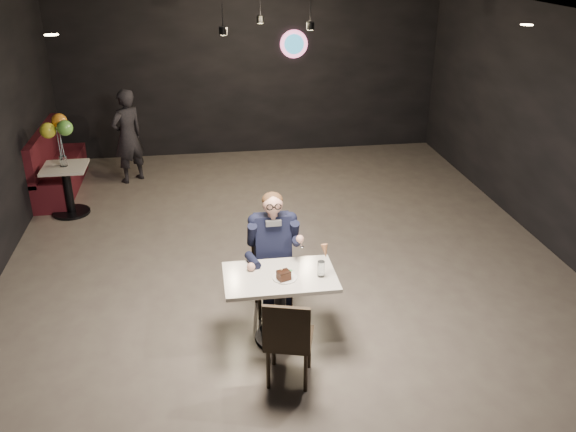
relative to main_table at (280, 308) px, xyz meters
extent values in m
plane|color=#6F675D|center=(0.29, 1.56, -0.38)|extent=(9.00, 9.00, 0.00)
cube|color=black|center=(0.29, 3.56, 2.51)|extent=(1.40, 1.20, 0.36)
cube|color=silver|center=(0.00, 0.00, 0.00)|extent=(1.10, 0.70, 0.75)
cube|color=black|center=(0.00, 0.55, 0.09)|extent=(0.42, 0.46, 0.92)
cube|color=black|center=(0.00, -0.61, 0.09)|extent=(0.53, 0.56, 0.92)
cube|color=black|center=(0.00, 0.55, 0.34)|extent=(0.60, 0.80, 1.44)
cylinder|color=white|center=(0.04, -0.07, 0.38)|extent=(0.24, 0.24, 0.01)
cube|color=black|center=(0.02, -0.10, 0.43)|extent=(0.14, 0.13, 0.08)
ellipsoid|color=#2B843B|center=(0.08, -0.08, 0.47)|extent=(0.06, 0.04, 0.01)
cylinder|color=silver|center=(0.39, -0.07, 0.46)|extent=(0.07, 0.07, 0.16)
cone|color=tan|center=(0.44, -0.03, 0.62)|extent=(0.08, 0.08, 0.14)
cube|color=#3F0D17|center=(-2.96, 4.55, 0.13)|extent=(0.51, 2.03, 1.02)
cube|color=silver|center=(-2.66, 3.55, 0.01)|extent=(0.62, 0.62, 0.77)
cylinder|color=silver|center=(-2.66, 3.55, 0.45)|extent=(0.10, 0.10, 0.15)
cube|color=yellow|center=(-2.66, 3.55, 0.86)|extent=(0.40, 0.40, 0.66)
imported|color=black|center=(-1.87, 4.80, 0.40)|extent=(0.68, 0.65, 1.56)
camera|label=1|loc=(-0.69, -5.13, 3.40)|focal=38.00mm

